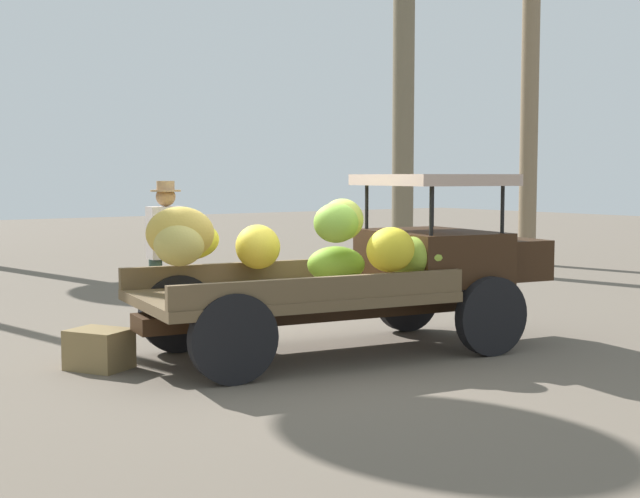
% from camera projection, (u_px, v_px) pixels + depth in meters
% --- Properties ---
extents(ground_plane, '(60.00, 60.00, 0.00)m').
position_uv_depth(ground_plane, '(308.00, 352.00, 9.18)').
color(ground_plane, '#665B4E').
extents(truck, '(4.61, 2.29, 1.84)m').
position_uv_depth(truck, '(362.00, 264.00, 9.19)').
color(truck, '#331E10').
rests_on(truck, ground).
extents(farmer, '(0.52, 0.48, 1.77)m').
position_uv_depth(farmer, '(167.00, 249.00, 9.92)').
color(farmer, '#364C41').
rests_on(farmer, ground).
extents(wooden_crate, '(0.64, 0.68, 0.38)m').
position_uv_depth(wooden_crate, '(99.00, 349.00, 8.36)').
color(wooden_crate, olive).
rests_on(wooden_crate, ground).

